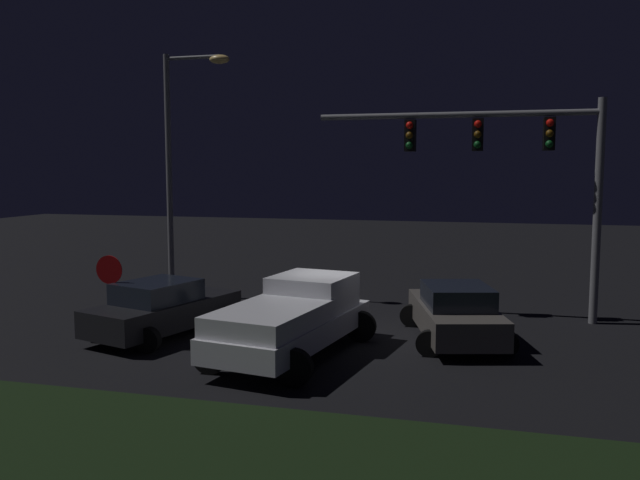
{
  "coord_description": "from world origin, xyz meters",
  "views": [
    {
      "loc": [
        3.86,
        -16.57,
        4.47
      ],
      "look_at": [
        -0.96,
        1.69,
        2.42
      ],
      "focal_mm": 36.45,
      "sensor_mm": 36.0,
      "label": 1
    }
  ],
  "objects_px": {
    "car_sedan": "(455,313)",
    "stop_sign": "(110,280)",
    "pickup_truck": "(295,314)",
    "car_sedan_far": "(163,308)",
    "traffic_signal_gantry": "(511,155)",
    "street_lamp_left": "(180,148)"
  },
  "relations": [
    {
      "from": "pickup_truck",
      "to": "car_sedan",
      "type": "bearing_deg",
      "value": -48.62
    },
    {
      "from": "car_sedan_far",
      "to": "street_lamp_left",
      "type": "height_order",
      "value": "street_lamp_left"
    },
    {
      "from": "car_sedan",
      "to": "stop_sign",
      "type": "relative_size",
      "value": 2.11
    },
    {
      "from": "car_sedan",
      "to": "stop_sign",
      "type": "height_order",
      "value": "stop_sign"
    },
    {
      "from": "street_lamp_left",
      "to": "stop_sign",
      "type": "relative_size",
      "value": 3.74
    },
    {
      "from": "car_sedan",
      "to": "stop_sign",
      "type": "distance_m",
      "value": 9.13
    },
    {
      "from": "car_sedan",
      "to": "traffic_signal_gantry",
      "type": "relative_size",
      "value": 0.57
    },
    {
      "from": "traffic_signal_gantry",
      "to": "pickup_truck",
      "type": "bearing_deg",
      "value": -133.72
    },
    {
      "from": "car_sedan",
      "to": "street_lamp_left",
      "type": "distance_m",
      "value": 11.01
    },
    {
      "from": "car_sedan",
      "to": "stop_sign",
      "type": "xyz_separation_m",
      "value": [
        -8.85,
        -2.09,
        0.82
      ]
    },
    {
      "from": "stop_sign",
      "to": "pickup_truck",
      "type": "bearing_deg",
      "value": -2.17
    },
    {
      "from": "pickup_truck",
      "to": "car_sedan_far",
      "type": "relative_size",
      "value": 1.2
    },
    {
      "from": "pickup_truck",
      "to": "stop_sign",
      "type": "height_order",
      "value": "stop_sign"
    },
    {
      "from": "traffic_signal_gantry",
      "to": "stop_sign",
      "type": "xyz_separation_m",
      "value": [
        -10.2,
        -5.07,
        -3.34
      ]
    },
    {
      "from": "pickup_truck",
      "to": "traffic_signal_gantry",
      "type": "height_order",
      "value": "traffic_signal_gantry"
    },
    {
      "from": "car_sedan_far",
      "to": "pickup_truck",
      "type": "bearing_deg",
      "value": -85.33
    },
    {
      "from": "street_lamp_left",
      "to": "stop_sign",
      "type": "distance_m",
      "value": 6.61
    },
    {
      "from": "pickup_truck",
      "to": "car_sedan_far",
      "type": "distance_m",
      "value": 4.09
    },
    {
      "from": "car_sedan",
      "to": "street_lamp_left",
      "type": "height_order",
      "value": "street_lamp_left"
    },
    {
      "from": "car_sedan_far",
      "to": "stop_sign",
      "type": "distance_m",
      "value": 1.57
    },
    {
      "from": "pickup_truck",
      "to": "stop_sign",
      "type": "bearing_deg",
      "value": 97.43
    },
    {
      "from": "pickup_truck",
      "to": "traffic_signal_gantry",
      "type": "distance_m",
      "value": 8.26
    }
  ]
}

